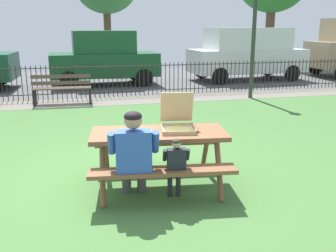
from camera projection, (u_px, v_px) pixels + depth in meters
ground at (117, 150)px, 6.73m from camera, size 28.00×10.54×0.02m
cobblestone_walkway at (101, 101)px, 11.02m from camera, size 28.00×1.40×0.01m
street_asphalt at (94, 81)px, 15.18m from camera, size 28.00×7.45×0.01m
picnic_table_foreground at (159, 144)px, 5.07m from camera, size 1.97×1.69×0.79m
pizza_box_open at (178, 123)px, 5.10m from camera, size 0.53×0.60×0.50m
pizza_slice_on_table at (144, 130)px, 5.06m from camera, size 0.20×0.21×0.02m
adult_at_table at (134, 153)px, 4.53m from camera, size 0.63×0.62×1.19m
child_at_table at (176, 163)px, 4.60m from camera, size 0.34×0.34×0.84m
iron_fence_streetside at (99, 80)px, 11.54m from camera, size 23.14×0.03×1.02m
park_bench_center at (62, 89)px, 10.54m from camera, size 1.62×0.54×0.85m
lamp_post_walkway at (255, 17)px, 10.96m from camera, size 0.28×0.28×3.89m
parked_car_center at (104, 58)px, 13.87m from camera, size 3.97×1.98×1.98m
parked_car_right at (247, 53)px, 15.13m from camera, size 4.70×2.16×2.08m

